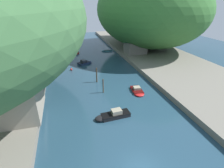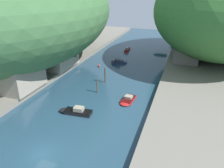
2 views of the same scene
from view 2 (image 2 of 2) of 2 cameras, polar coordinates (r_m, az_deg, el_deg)
water_surface at (r=54.11m, az=0.70°, el=2.74°), size 130.00×130.00×0.00m
left_bank at (r=64.21m, az=-18.84°, el=5.41°), size 22.00×120.00×1.08m
right_bank at (r=52.02m, az=24.98°, el=0.12°), size 22.00×120.00×1.08m
hillside_left at (r=58.50m, az=-24.57°, el=16.71°), size 43.17×60.43×26.34m
hillside_right at (r=68.46m, az=26.70°, el=16.84°), size 35.66×49.93×25.68m
waterfront_building at (r=46.46m, az=-24.51°, el=4.46°), size 9.34×9.17×9.10m
boathouse_shed at (r=57.25m, az=-14.26°, el=6.63°), size 8.30×10.35×4.19m
right_bank_cottage at (r=61.85m, az=18.85°, el=7.68°), size 6.88×6.34×4.84m
boat_open_rowboat at (r=70.98m, az=12.31°, el=7.58°), size 4.18×1.51×0.43m
boat_mid_channel at (r=74.79m, az=4.08°, el=9.05°), size 1.51×6.13×1.26m
boat_red_skiff at (r=61.49m, az=1.94°, el=5.77°), size 4.77×3.84×1.26m
boat_yellow_tender at (r=37.67m, az=-9.64°, el=-7.03°), size 5.87×2.09×1.32m
boat_far_upstream at (r=41.00m, az=4.08°, el=-4.20°), size 2.33×4.64×0.93m
mooring_post_middle at (r=43.85m, az=-3.92°, el=-0.41°), size 0.23×0.23×3.06m
mooring_post_fourth at (r=48.46m, az=-1.81°, el=2.38°), size 0.30×0.30×3.53m
channel_buoy_near at (r=58.75m, az=-3.42°, el=4.79°), size 0.57×0.57×0.85m
person_on_quay at (r=49.14m, az=-18.91°, el=1.71°), size 0.24×0.39×1.69m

